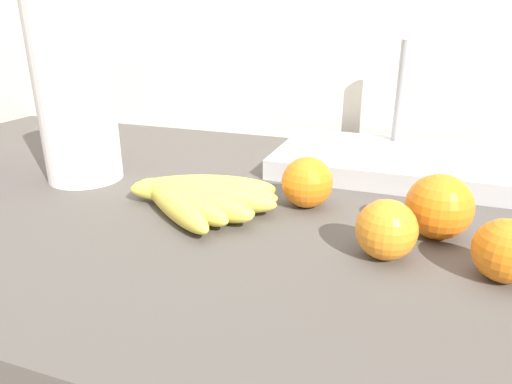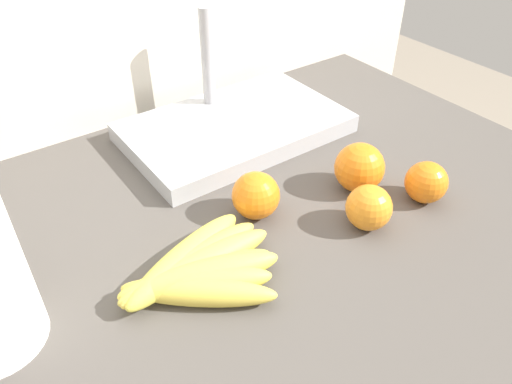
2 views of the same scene
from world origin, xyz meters
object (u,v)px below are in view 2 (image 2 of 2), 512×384
Objects in this scene: orange_front at (256,195)px; orange_far_right at (369,207)px; banana_bunch at (195,272)px; orange_back_left at (359,168)px; orange_right at (426,182)px; sink_basin at (234,125)px.

orange_far_right is (0.12, -0.11, -0.00)m from orange_front.
banana_bunch is 3.09× the size of orange_front.
orange_back_left is 0.10m from orange_right.
orange_right is 0.36m from sink_basin.
orange_back_left is at bearing 53.86° from orange_far_right.
banana_bunch is at bearing -154.85° from orange_front.
sink_basin is at bearing 92.64° from orange_far_right.
orange_far_right reaches higher than orange_right.
orange_back_left is 0.20× the size of sink_basin.
sink_basin is at bearing 48.73° from banana_bunch.
banana_bunch is at bearing -175.32° from orange_back_left.
sink_basin is at bearing 64.27° from orange_front.
banana_bunch is 0.26m from orange_far_right.
orange_right is at bearing -68.47° from sink_basin.
orange_far_right is 1.03× the size of orange_right.
orange_far_right is 0.12m from orange_right.
orange_front is 0.91× the size of orange_back_left.
orange_back_left is 1.18× the size of orange_far_right.
banana_bunch is 0.16m from orange_front.
orange_front reaches higher than orange_far_right.
orange_back_left is 1.21× the size of orange_right.
orange_far_right is (0.26, -0.05, 0.01)m from banana_bunch.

